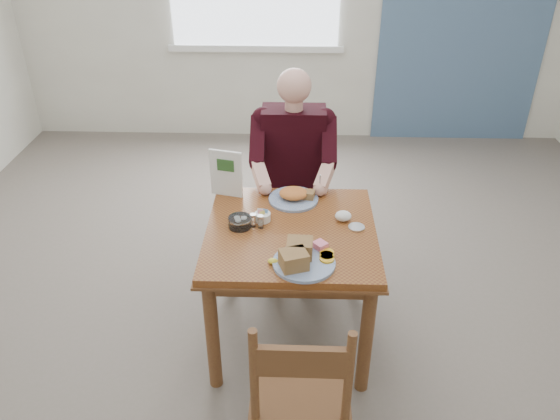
{
  "coord_description": "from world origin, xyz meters",
  "views": [
    {
      "loc": [
        0.03,
        -2.42,
        2.34
      ],
      "look_at": [
        -0.06,
        0.0,
        0.87
      ],
      "focal_mm": 35.0,
      "sensor_mm": 36.0,
      "label": 1
    }
  ],
  "objects_px": {
    "diner": "(293,160)",
    "near_plate": "(301,257)",
    "table": "(291,246)",
    "chair_far": "(293,199)",
    "chair_near": "(300,392)",
    "far_plate": "(295,196)"
  },
  "relations": [
    {
      "from": "diner",
      "to": "near_plate",
      "type": "height_order",
      "value": "diner"
    },
    {
      "from": "table",
      "to": "diner",
      "type": "relative_size",
      "value": 0.66
    },
    {
      "from": "chair_near",
      "to": "far_plate",
      "type": "height_order",
      "value": "chair_near"
    },
    {
      "from": "far_plate",
      "to": "chair_near",
      "type": "bearing_deg",
      "value": -87.93
    },
    {
      "from": "near_plate",
      "to": "chair_far",
      "type": "bearing_deg",
      "value": 92.8
    },
    {
      "from": "table",
      "to": "chair_far",
      "type": "bearing_deg",
      "value": 90.0
    },
    {
      "from": "table",
      "to": "near_plate",
      "type": "distance_m",
      "value": 0.34
    },
    {
      "from": "table",
      "to": "chair_near",
      "type": "bearing_deg",
      "value": -86.18
    },
    {
      "from": "near_plate",
      "to": "table",
      "type": "bearing_deg",
      "value": 100.13
    },
    {
      "from": "near_plate",
      "to": "diner",
      "type": "bearing_deg",
      "value": 93.04
    },
    {
      "from": "chair_far",
      "to": "chair_near",
      "type": "bearing_deg",
      "value": -88.04
    },
    {
      "from": "chair_near",
      "to": "diner",
      "type": "xyz_separation_m",
      "value": [
        -0.06,
        1.55,
        0.33
      ]
    },
    {
      "from": "chair_far",
      "to": "far_plate",
      "type": "distance_m",
      "value": 0.57
    },
    {
      "from": "near_plate",
      "to": "chair_near",
      "type": "bearing_deg",
      "value": -89.72
    },
    {
      "from": "diner",
      "to": "chair_near",
      "type": "bearing_deg",
      "value": -87.92
    },
    {
      "from": "table",
      "to": "near_plate",
      "type": "bearing_deg",
      "value": -79.87
    },
    {
      "from": "chair_far",
      "to": "near_plate",
      "type": "relative_size",
      "value": 2.67
    },
    {
      "from": "chair_near",
      "to": "table",
      "type": "bearing_deg",
      "value": 93.82
    },
    {
      "from": "chair_near",
      "to": "near_plate",
      "type": "xyz_separation_m",
      "value": [
        -0.0,
        0.54,
        0.31
      ]
    },
    {
      "from": "near_plate",
      "to": "far_plate",
      "type": "relative_size",
      "value": 1.06
    },
    {
      "from": "chair_far",
      "to": "far_plate",
      "type": "relative_size",
      "value": 2.82
    },
    {
      "from": "diner",
      "to": "far_plate",
      "type": "height_order",
      "value": "diner"
    }
  ]
}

